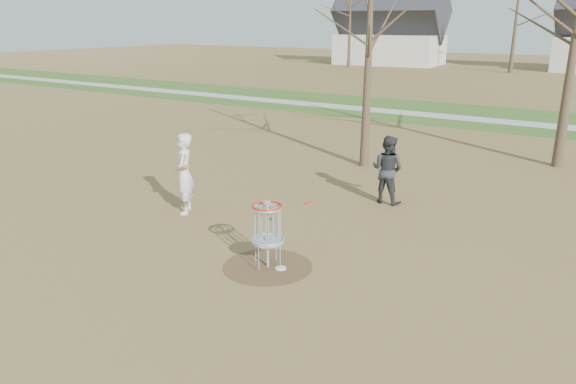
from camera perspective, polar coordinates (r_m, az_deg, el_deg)
The scene contains 9 objects.
ground at distance 11.33m, azimuth -2.07°, elevation -7.60°, with size 160.00×160.00×0.00m, color brown.
green_band at distance 30.36m, azimuth 21.64°, elevation 6.90°, with size 160.00×8.00×0.01m, color #2D5119.
footpath at distance 29.39m, azimuth 21.22°, elevation 6.66°, with size 160.00×1.50×0.01m, color #9E9E99.
dirt_circle at distance 11.33m, azimuth -2.07°, elevation -7.58°, with size 1.80×1.80×0.01m, color #47331E.
player_standing at distance 14.35m, azimuth -10.52°, elevation 1.83°, with size 0.75×0.49×2.05m, color silver.
player_throwing at distance 15.19m, azimuth 10.06°, elevation 2.27°, with size 0.89×0.70×1.84m, color #2B2D30.
disc_grounded at distance 11.21m, azimuth -0.75°, elevation -7.75°, with size 0.22×0.22×0.02m, color white.
discs_in_play at distance 12.92m, azimuth -4.28°, elevation 0.79°, with size 3.70×0.32×0.39m.
disc_golf_basket at distance 10.98m, azimuth -2.12°, elevation -3.26°, with size 0.64×0.64×1.35m.
Camera 1 is at (5.98, -8.38, 4.72)m, focal length 35.00 mm.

